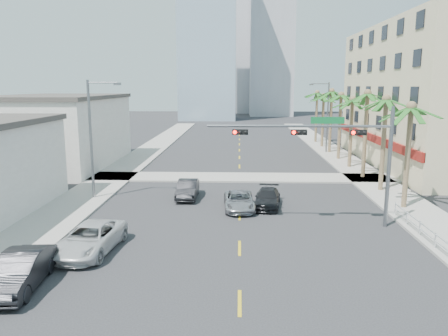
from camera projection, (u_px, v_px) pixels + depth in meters
The scene contains 26 objects.
ground at pixel (240, 281), 19.47m from camera, with size 260.00×260.00×0.00m, color #262628.
sidewalk_right at pixel (375, 183), 38.69m from camera, with size 4.00×120.00×0.15m, color gray.
sidewalk_left at pixel (107, 181), 39.50m from camera, with size 4.00×120.00×0.15m, color gray.
sidewalk_cross at pixel (239, 177), 41.06m from camera, with size 80.00×4.00×0.15m, color gray.
building_right at pixel (445, 96), 46.79m from camera, with size 15.25×28.00×15.00m.
building_left_far at pixel (59, 133), 46.96m from camera, with size 11.00×18.00×7.20m, color beige.
tower_far_left at pixel (208, 22), 108.56m from camera, with size 14.00×14.00×48.00m, color #99B2C6.
tower_far_right at pixel (272, 7), 121.59m from camera, with size 12.00×12.00×60.00m, color #ADADB2.
tower_far_center at pixel (230, 46), 138.40m from camera, with size 16.00×16.00×42.00m, color #ADADB2.
traffic_signal_mast at pixel (337, 145), 26.14m from camera, with size 11.12×0.54×7.20m.
palm_tree_0 at pixel (411, 108), 29.54m from camera, with size 4.80×4.80×7.80m.
palm_tree_1 at pixel (386, 100), 34.58m from camera, with size 4.80×4.80×8.16m.
palm_tree_2 at pixel (368, 95), 39.63m from camera, with size 4.80×4.80×8.52m.
palm_tree_3 at pixel (353, 100), 44.86m from camera, with size 4.80×4.80×7.80m.
palm_tree_4 at pixel (341, 96), 49.90m from camera, with size 4.80×4.80×8.16m.
palm_tree_5 at pixel (332, 92), 54.94m from camera, with size 4.80×4.80×8.52m.
palm_tree_6 at pixel (324, 97), 60.18m from camera, with size 4.80×4.80×7.80m.
palm_tree_7 at pixel (317, 93), 65.22m from camera, with size 4.80×4.80×8.16m.
streetlight_left at pixel (93, 133), 32.65m from camera, with size 2.55×0.25×9.00m.
streetlight_right at pixel (326, 114), 55.47m from camera, with size 2.55×0.25×9.00m.
guardrail at pixel (420, 226), 24.89m from camera, with size 0.08×8.08×1.00m.
car_parked_mid at pixel (20, 271), 18.66m from camera, with size 1.65×4.72×1.56m, color black.
car_parked_far at pixel (90, 239), 22.73m from camera, with size 2.45×5.32×1.48m, color silver.
car_lane_left at pixel (188, 189), 33.74m from camera, with size 1.48×4.24×1.40m, color black.
car_lane_center at pixel (239, 201), 30.63m from camera, with size 2.06×4.47×1.24m, color #A7A7AB.
car_lane_right at pixel (267, 198), 31.35m from camera, with size 1.75×4.31×1.25m, color black.
Camera 1 is at (-0.07, -18.20, 8.59)m, focal length 35.00 mm.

